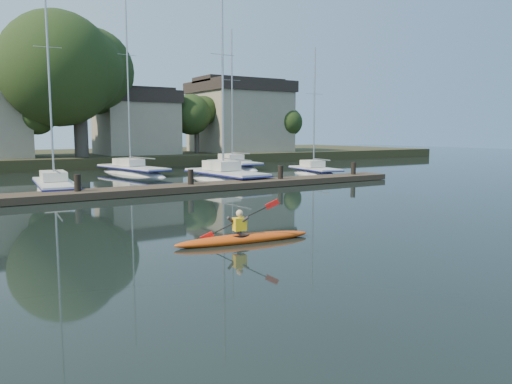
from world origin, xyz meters
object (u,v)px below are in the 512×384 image
dock (138,191)px  sailboat_2 (55,194)px  kayak (243,237)px  sailboat_6 (132,176)px  sailboat_4 (315,177)px  sailboat_3 (225,184)px  sailboat_7 (234,170)px

dock → sailboat_2: 5.14m
sailboat_2 → kayak: bearing=-77.6°
kayak → sailboat_6: 25.49m
sailboat_2 → sailboat_4: bearing=6.5°
sailboat_3 → sailboat_6: sailboat_6 is taller
sailboat_2 → sailboat_3: sailboat_3 is taller
sailboat_3 → sailboat_2: bearing=176.3°
dock → sailboat_7: sailboat_7 is taller
kayak → sailboat_4: 23.67m
sailboat_2 → sailboat_7: bearing=34.4°
dock → sailboat_3: sailboat_3 is taller
dock → sailboat_3: size_ratio=2.39×
kayak → sailboat_3: (8.23, 16.32, -0.38)m
dock → sailboat_2: size_ratio=2.55×
sailboat_4 → dock: bearing=-155.3°
sailboat_2 → sailboat_7: size_ratio=0.99×
dock → sailboat_3: bearing=27.9°
sailboat_4 → sailboat_6: 14.01m
kayak → sailboat_3: bearing=70.0°
sailboat_2 → sailboat_4: size_ratio=1.26×
sailboat_2 → sailboat_7: (16.75, 9.76, -0.03)m
sailboat_4 → sailboat_7: size_ratio=0.79×
sailboat_4 → sailboat_6: size_ratio=0.69×
sailboat_3 → sailboat_4: (8.13, 0.79, 0.04)m
sailboat_3 → sailboat_6: size_ratio=0.92×
kayak → sailboat_4: bearing=53.0°
dock → sailboat_4: bearing=16.7°
sailboat_3 → sailboat_7: sailboat_3 is taller
sailboat_3 → sailboat_4: 8.17m
kayak → sailboat_6: sailboat_6 is taller
sailboat_2 → sailboat_6: (7.18, 8.69, -0.01)m
sailboat_2 → sailboat_3: (10.61, -0.03, -0.05)m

